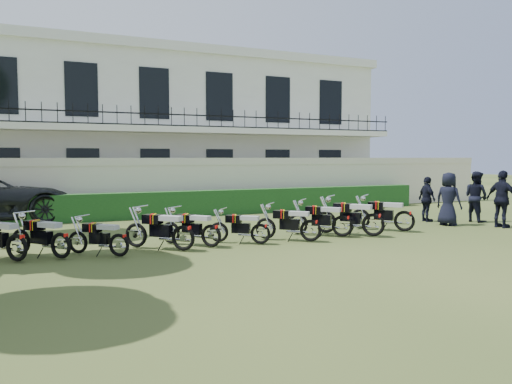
{
  "coord_description": "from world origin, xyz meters",
  "views": [
    {
      "loc": [
        -6.41,
        -11.79,
        2.34
      ],
      "look_at": [
        -0.56,
        1.28,
        1.33
      ],
      "focal_mm": 35.0,
      "sensor_mm": 36.0,
      "label": 1
    }
  ],
  "objects_px": {
    "motorcycle_3": "(183,232)",
    "officer_4": "(476,197)",
    "motorcycle_2": "(119,239)",
    "motorcycle_7": "(342,221)",
    "motorcycle_8": "(373,219)",
    "motorcycle_4": "(211,230)",
    "officer_2": "(502,199)",
    "motorcycle_6": "(311,225)",
    "motorcycle_9": "(405,216)",
    "motorcycle_0": "(17,241)",
    "motorcycle_1": "(61,239)",
    "motorcycle_5": "(261,229)",
    "officer_5": "(427,199)",
    "officer_3": "(448,199)"
  },
  "relations": [
    {
      "from": "motorcycle_7",
      "to": "motorcycle_8",
      "type": "distance_m",
      "value": 0.91
    },
    {
      "from": "motorcycle_6",
      "to": "officer_2",
      "type": "height_order",
      "value": "officer_2"
    },
    {
      "from": "officer_2",
      "to": "motorcycle_0",
      "type": "bearing_deg",
      "value": 81.57
    },
    {
      "from": "motorcycle_9",
      "to": "officer_5",
      "type": "distance_m",
      "value": 3.01
    },
    {
      "from": "motorcycle_2",
      "to": "motorcycle_7",
      "type": "height_order",
      "value": "motorcycle_7"
    },
    {
      "from": "motorcycle_6",
      "to": "officer_4",
      "type": "bearing_deg",
      "value": -37.45
    },
    {
      "from": "motorcycle_2",
      "to": "motorcycle_9",
      "type": "xyz_separation_m",
      "value": [
        8.73,
        0.39,
        0.08
      ]
    },
    {
      "from": "motorcycle_2",
      "to": "officer_4",
      "type": "relative_size",
      "value": 0.71
    },
    {
      "from": "motorcycle_1",
      "to": "motorcycle_3",
      "type": "distance_m",
      "value": 2.82
    },
    {
      "from": "officer_2",
      "to": "officer_5",
      "type": "relative_size",
      "value": 1.17
    },
    {
      "from": "motorcycle_3",
      "to": "officer_4",
      "type": "relative_size",
      "value": 0.82
    },
    {
      "from": "motorcycle_3",
      "to": "motorcycle_9",
      "type": "bearing_deg",
      "value": -43.87
    },
    {
      "from": "motorcycle_5",
      "to": "officer_2",
      "type": "xyz_separation_m",
      "value": [
        8.64,
        -0.34,
        0.52
      ]
    },
    {
      "from": "motorcycle_3",
      "to": "motorcycle_5",
      "type": "height_order",
      "value": "motorcycle_3"
    },
    {
      "from": "motorcycle_5",
      "to": "officer_5",
      "type": "bearing_deg",
      "value": -36.82
    },
    {
      "from": "motorcycle_8",
      "to": "officer_2",
      "type": "xyz_separation_m",
      "value": [
        5.12,
        -0.13,
        0.42
      ]
    },
    {
      "from": "motorcycle_0",
      "to": "motorcycle_7",
      "type": "bearing_deg",
      "value": -43.21
    },
    {
      "from": "motorcycle_8",
      "to": "officer_4",
      "type": "bearing_deg",
      "value": -26.17
    },
    {
      "from": "motorcycle_2",
      "to": "motorcycle_9",
      "type": "height_order",
      "value": "motorcycle_9"
    },
    {
      "from": "motorcycle_1",
      "to": "motorcycle_8",
      "type": "distance_m",
      "value": 8.49
    },
    {
      "from": "motorcycle_4",
      "to": "officer_2",
      "type": "distance_m",
      "value": 10.01
    },
    {
      "from": "motorcycle_4",
      "to": "motorcycle_2",
      "type": "bearing_deg",
      "value": 146.8
    },
    {
      "from": "motorcycle_3",
      "to": "officer_2",
      "type": "height_order",
      "value": "officer_2"
    },
    {
      "from": "officer_5",
      "to": "motorcycle_4",
      "type": "bearing_deg",
      "value": 112.31
    },
    {
      "from": "motorcycle_3",
      "to": "motorcycle_1",
      "type": "bearing_deg",
      "value": 129.79
    },
    {
      "from": "motorcycle_3",
      "to": "officer_2",
      "type": "relative_size",
      "value": 0.79
    },
    {
      "from": "motorcycle_4",
      "to": "motorcycle_6",
      "type": "distance_m",
      "value": 2.79
    },
    {
      "from": "motorcycle_2",
      "to": "officer_2",
      "type": "distance_m",
      "value": 12.36
    },
    {
      "from": "motorcycle_3",
      "to": "motorcycle_9",
      "type": "height_order",
      "value": "motorcycle_9"
    },
    {
      "from": "officer_5",
      "to": "motorcycle_7",
      "type": "bearing_deg",
      "value": 120.96
    },
    {
      "from": "motorcycle_1",
      "to": "officer_3",
      "type": "relative_size",
      "value": 0.82
    },
    {
      "from": "motorcycle_6",
      "to": "officer_2",
      "type": "distance_m",
      "value": 7.24
    },
    {
      "from": "motorcycle_8",
      "to": "motorcycle_1",
      "type": "bearing_deg",
      "value": 138.26
    },
    {
      "from": "motorcycle_3",
      "to": "motorcycle_7",
      "type": "relative_size",
      "value": 1.03
    },
    {
      "from": "motorcycle_7",
      "to": "motorcycle_8",
      "type": "bearing_deg",
      "value": -66.68
    },
    {
      "from": "motorcycle_6",
      "to": "motorcycle_9",
      "type": "relative_size",
      "value": 0.9
    },
    {
      "from": "motorcycle_0",
      "to": "motorcycle_6",
      "type": "distance_m",
      "value": 7.29
    },
    {
      "from": "motorcycle_2",
      "to": "motorcycle_9",
      "type": "distance_m",
      "value": 8.74
    },
    {
      "from": "motorcycle_9",
      "to": "officer_2",
      "type": "relative_size",
      "value": 0.85
    },
    {
      "from": "motorcycle_3",
      "to": "motorcycle_7",
      "type": "distance_m",
      "value": 4.83
    },
    {
      "from": "motorcycle_4",
      "to": "officer_4",
      "type": "xyz_separation_m",
      "value": [
        10.41,
        1.02,
        0.45
      ]
    },
    {
      "from": "motorcycle_6",
      "to": "officer_4",
      "type": "relative_size",
      "value": 0.8
    },
    {
      "from": "motorcycle_9",
      "to": "motorcycle_5",
      "type": "bearing_deg",
      "value": 142.28
    },
    {
      "from": "motorcycle_9",
      "to": "officer_5",
      "type": "xyz_separation_m",
      "value": [
        2.47,
        1.69,
        0.31
      ]
    },
    {
      "from": "motorcycle_1",
      "to": "motorcycle_2",
      "type": "xyz_separation_m",
      "value": [
        1.25,
        -0.29,
        -0.05
      ]
    },
    {
      "from": "motorcycle_4",
      "to": "officer_5",
      "type": "relative_size",
      "value": 0.9
    },
    {
      "from": "motorcycle_4",
      "to": "officer_3",
      "type": "distance_m",
      "value": 8.84
    },
    {
      "from": "motorcycle_8",
      "to": "officer_4",
      "type": "distance_m",
      "value": 5.71
    },
    {
      "from": "motorcycle_5",
      "to": "motorcycle_9",
      "type": "height_order",
      "value": "motorcycle_9"
    },
    {
      "from": "motorcycle_8",
      "to": "officer_4",
      "type": "relative_size",
      "value": 0.93
    }
  ]
}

